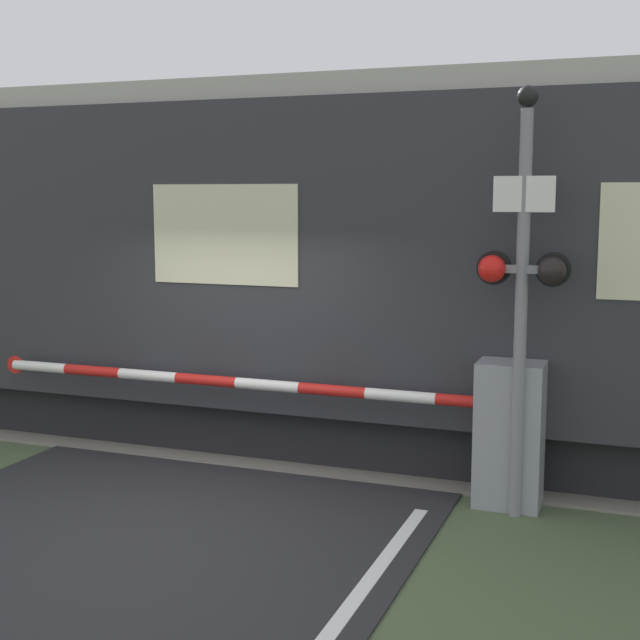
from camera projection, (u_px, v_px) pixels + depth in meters
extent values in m
plane|color=#475638|center=(164.00, 521.00, 7.86)|extent=(80.00, 80.00, 0.00)
cube|color=slate|center=(298.00, 430.00, 10.80)|extent=(36.00, 3.20, 0.03)
cube|color=#595451|center=(275.00, 440.00, 10.12)|extent=(36.00, 0.08, 0.10)
cube|color=#595451|center=(319.00, 412.00, 11.46)|extent=(36.00, 0.08, 0.10)
cube|color=black|center=(282.00, 406.00, 10.83)|extent=(15.06, 2.53, 0.60)
cube|color=#2D2D33|center=(281.00, 250.00, 10.57)|extent=(16.37, 2.98, 3.21)
cube|color=#ADA89E|center=(280.00, 101.00, 10.32)|extent=(16.05, 2.74, 0.24)
cube|color=beige|center=(224.00, 235.00, 9.14)|extent=(1.64, 0.02, 1.03)
cube|color=gray|center=(509.00, 434.00, 8.15)|extent=(0.60, 0.44, 1.35)
cylinder|color=gray|center=(510.00, 405.00, 8.11)|extent=(0.16, 0.16, 0.18)
cylinder|color=red|center=(473.00, 402.00, 8.23)|extent=(0.69, 0.11, 0.11)
cylinder|color=white|center=(400.00, 396.00, 8.47)|extent=(0.69, 0.11, 0.11)
cylinder|color=red|center=(332.00, 390.00, 8.71)|extent=(0.69, 0.11, 0.11)
cylinder|color=white|center=(268.00, 385.00, 8.95)|extent=(0.69, 0.11, 0.11)
cylinder|color=red|center=(206.00, 380.00, 9.19)|extent=(0.69, 0.11, 0.11)
cylinder|color=white|center=(148.00, 375.00, 9.43)|extent=(0.69, 0.11, 0.11)
cylinder|color=red|center=(93.00, 371.00, 9.67)|extent=(0.69, 0.11, 0.11)
cylinder|color=white|center=(41.00, 367.00, 9.91)|extent=(0.69, 0.11, 0.11)
cylinder|color=red|center=(15.00, 365.00, 10.03)|extent=(0.20, 0.02, 0.20)
cylinder|color=gray|center=(521.00, 318.00, 7.74)|extent=(0.11, 0.11, 3.57)
cube|color=gray|center=(522.00, 269.00, 7.68)|extent=(0.63, 0.07, 0.07)
sphere|color=red|center=(492.00, 269.00, 7.72)|extent=(0.24, 0.24, 0.24)
sphere|color=black|center=(552.00, 271.00, 7.55)|extent=(0.24, 0.24, 0.24)
cylinder|color=black|center=(494.00, 268.00, 7.82)|extent=(0.30, 0.06, 0.30)
cylinder|color=black|center=(553.00, 269.00, 7.65)|extent=(0.30, 0.06, 0.30)
cube|color=white|center=(524.00, 194.00, 7.55)|extent=(0.52, 0.02, 0.30)
sphere|color=black|center=(528.00, 96.00, 7.48)|extent=(0.18, 0.18, 0.18)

